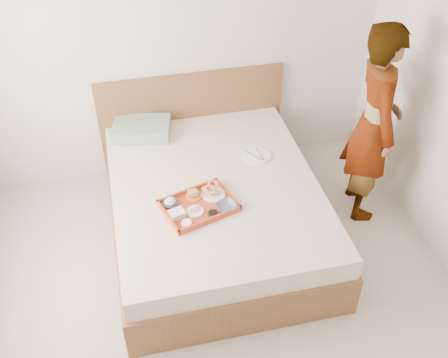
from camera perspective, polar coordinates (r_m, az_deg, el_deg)
ground at (r=3.70m, az=0.83°, el=-17.02°), size 3.50×4.00×0.01m
wall_back at (r=4.38m, az=-5.44°, el=15.42°), size 3.50×0.01×2.60m
bed at (r=4.14m, az=-0.99°, el=-3.32°), size 1.65×2.00×0.53m
headboard at (r=4.76m, az=-3.51°, el=6.35°), size 1.65×0.06×0.95m
pillow at (r=4.51m, az=-9.00°, el=5.44°), size 0.53×0.41×0.11m
tray at (r=3.76m, az=-2.77°, el=-2.90°), size 0.59×0.50×0.05m
prawn_plate at (r=3.85m, az=-1.16°, el=-1.68°), size 0.22×0.22×0.01m
navy_bowl_big at (r=3.73m, az=0.25°, el=-3.00°), size 0.18×0.18×0.04m
sauce_dish at (r=3.68m, az=-1.22°, el=-3.85°), size 0.09×0.09×0.03m
meat_plate at (r=3.72m, az=-3.19°, el=-3.55°), size 0.16×0.16×0.01m
bread_plate at (r=3.84m, az=-3.34°, el=-1.84°), size 0.15×0.15×0.01m
salad_bowl at (r=3.78m, az=-5.89°, el=-2.65°), size 0.14×0.14×0.03m
plastic_tub at (r=3.68m, az=-5.15°, el=-3.81°), size 0.13×0.12×0.05m
cheese_round at (r=3.62m, az=-4.11°, el=-4.88°), size 0.09×0.09×0.03m
dinner_plate at (r=4.24m, az=3.53°, el=2.60°), size 0.29×0.29×0.01m
person at (r=4.22m, az=16.06°, el=5.72°), size 0.51×0.67×1.67m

